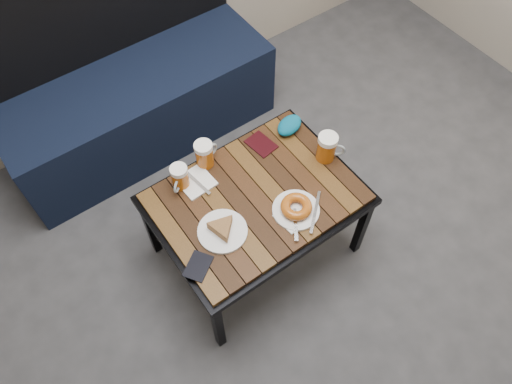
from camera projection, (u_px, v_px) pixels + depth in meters
bench at (137, 99)px, 2.60m from camera, size 1.40×0.50×0.95m
cafe_table at (256, 201)px, 2.08m from camera, size 0.84×0.62×0.47m
beer_mug_left at (180, 177)px, 2.02m from camera, size 0.10×0.10×0.12m
beer_mug_centre at (205, 154)px, 2.08m from camera, size 0.12×0.09×0.13m
beer_mug_right at (327, 147)px, 2.09m from camera, size 0.12×0.11×0.13m
plate_pie at (222, 229)px, 1.93m from camera, size 0.20×0.20×0.06m
plate_bagel at (296, 208)px, 1.98m from camera, size 0.23×0.22×0.05m
napkin_left at (196, 182)px, 2.07m from camera, size 0.14×0.18×0.01m
napkin_right at (294, 215)px, 1.98m from camera, size 0.14×0.13×0.01m
passport_navy at (198, 266)px, 1.86m from camera, size 0.14×0.13×0.01m
passport_burgundy at (261, 144)px, 2.18m from camera, size 0.11×0.14×0.01m
knit_pouch at (289, 125)px, 2.21m from camera, size 0.15×0.12×0.06m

